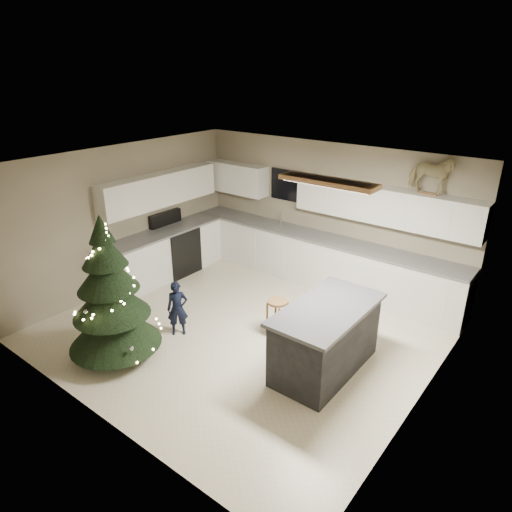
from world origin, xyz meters
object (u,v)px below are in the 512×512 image
island (326,338)px  bar_stool (277,309)px  christmas_tree (111,301)px  toddler (178,309)px  rocking_horse (431,174)px

island → bar_stool: (-0.99, 0.29, -0.03)m
bar_stool → christmas_tree: bearing=-129.4°
bar_stool → toddler: (-1.22, -0.89, -0.01)m
bar_stool → toddler: size_ratio=0.69×
island → toddler: bearing=-164.7°
bar_stool → rocking_horse: (1.33, 2.10, 1.86)m
bar_stool → christmas_tree: (-1.50, -1.83, 0.42)m
island → christmas_tree: christmas_tree is taller
christmas_tree → rocking_horse: rocking_horse is taller
christmas_tree → toddler: 1.07m
island → christmas_tree: (-2.50, -1.54, 0.39)m
christmas_tree → toddler: (0.28, 0.93, -0.43)m
christmas_tree → rocking_horse: bearing=54.2°
island → bar_stool: bearing=163.9°
christmas_tree → toddler: size_ratio=2.42×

